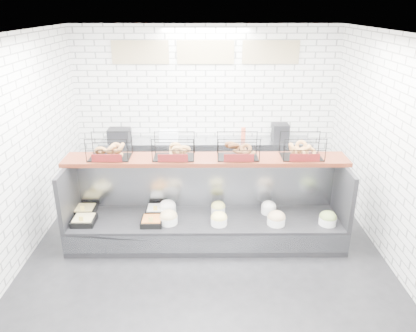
{
  "coord_description": "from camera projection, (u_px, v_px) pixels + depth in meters",
  "views": [
    {
      "loc": [
        -0.0,
        -4.96,
        3.32
      ],
      "look_at": [
        0.03,
        0.45,
        1.16
      ],
      "focal_mm": 35.0,
      "sensor_mm": 36.0,
      "label": 1
    }
  ],
  "objects": [
    {
      "name": "ground",
      "position": [
        206.0,
        252.0,
        5.84
      ],
      "size": [
        5.5,
        5.5,
        0.0
      ],
      "primitive_type": "plane",
      "color": "black",
      "rests_on": "ground"
    },
    {
      "name": "bagel_shelf",
      "position": [
        206.0,
        150.0,
        5.81
      ],
      "size": [
        4.1,
        0.5,
        0.4
      ],
      "color": "#471A0F",
      "rests_on": "display_case"
    },
    {
      "name": "prep_counter",
      "position": [
        205.0,
        161.0,
        7.92
      ],
      "size": [
        4.0,
        0.6,
        1.2
      ],
      "color": "#93969B",
      "rests_on": "ground"
    },
    {
      "name": "display_case",
      "position": [
        206.0,
        220.0,
        6.03
      ],
      "size": [
        4.0,
        0.9,
        1.2
      ],
      "color": "black",
      "rests_on": "ground"
    },
    {
      "name": "room_shell",
      "position": [
        206.0,
        102.0,
        5.63
      ],
      "size": [
        5.02,
        5.51,
        3.01
      ],
      "color": "white",
      "rests_on": "ground"
    }
  ]
}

